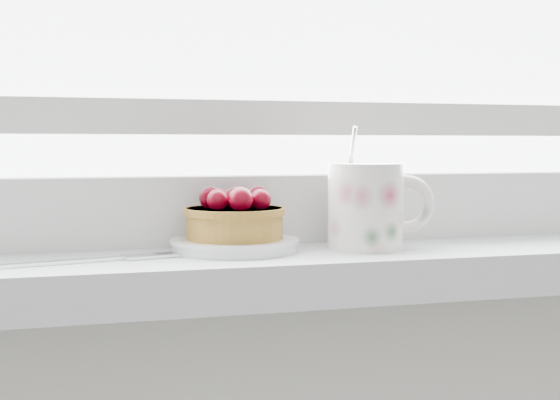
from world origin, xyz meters
name	(u,v)px	position (x,y,z in m)	size (l,w,h in m)	color
saucer	(235,245)	(-0.02, 1.90, 0.95)	(0.12, 0.12, 0.01)	silver
raspberry_tart	(235,217)	(-0.02, 1.90, 0.97)	(0.10, 0.10, 0.05)	brown
floral_mug	(369,204)	(0.11, 1.88, 0.98)	(0.11, 0.09, 0.12)	silver
fork	(83,260)	(-0.16, 1.87, 0.94)	(0.19, 0.06, 0.00)	silver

